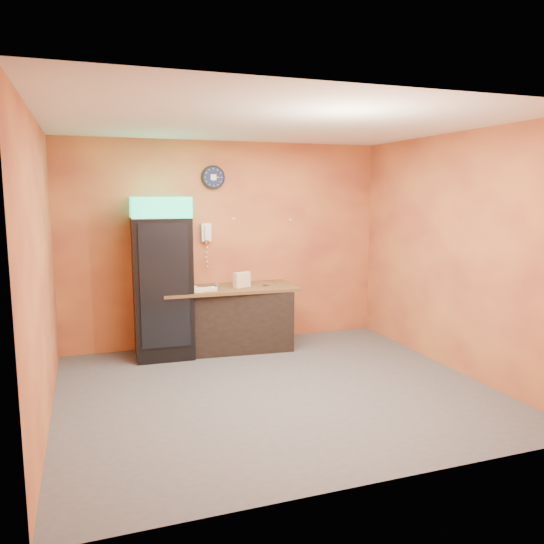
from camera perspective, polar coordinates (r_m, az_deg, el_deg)
name	(u,v)px	position (r m, az deg, el deg)	size (l,w,h in m)	color
floor	(275,389)	(5.86, 0.34, -12.52)	(4.50, 4.50, 0.00)	#47474C
back_wall	(227,244)	(7.42, -4.89, 3.05)	(4.50, 0.02, 2.80)	#E28A3F
left_wall	(41,272)	(5.21, -23.62, 0.04)	(0.02, 4.00, 2.80)	#E28A3F
right_wall	(454,253)	(6.62, 19.02, 1.95)	(0.02, 4.00, 2.80)	#E28A3F
ceiling	(275,123)	(5.51, 0.37, 15.78)	(4.50, 4.00, 0.02)	white
beverage_cooler	(163,280)	(6.90, -11.68, -0.84)	(0.75, 0.76, 2.05)	black
prep_counter	(229,319)	(7.22, -4.66, -5.10)	(1.63, 0.72, 0.81)	black
wall_clock	(213,177)	(7.31, -6.36, 10.09)	(0.32, 0.06, 0.32)	black
wall_phone	(206,232)	(7.28, -7.10, 4.26)	(0.13, 0.11, 0.24)	white
butcher_paper	(229,288)	(7.13, -4.70, -1.76)	(1.79, 0.81, 0.04)	brown
sub_roll_stack	(242,280)	(7.07, -3.26, -0.84)	(0.25, 0.17, 0.20)	beige
wrapped_sandwich_left	(194,291)	(6.79, -8.39, -2.00)	(0.27, 0.10, 0.04)	silver
wrapped_sandwich_mid	(207,289)	(6.86, -7.06, -1.86)	(0.27, 0.11, 0.04)	silver
wrapped_sandwich_right	(187,288)	(7.00, -9.17, -1.71)	(0.26, 0.10, 0.04)	silver
kitchen_tool	(217,285)	(7.06, -5.96, -1.43)	(0.07, 0.07, 0.07)	silver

